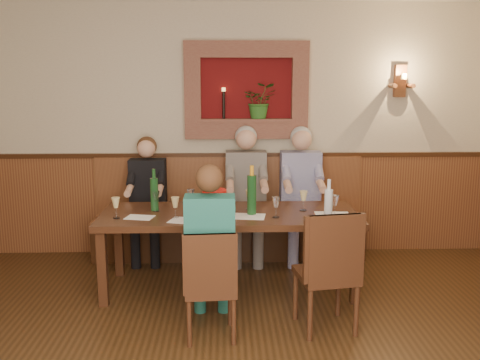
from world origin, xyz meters
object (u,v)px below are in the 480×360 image
object	(u,v)px
bench	(229,228)
water_bottle	(328,205)
person_bench_right	(301,205)
spittoon_bucket	(214,203)
chair_near_right	(326,295)
chair_near_left	(211,306)
dining_table	(230,220)
wine_bottle_green_a	(252,194)
person_bench_left	(148,211)
person_chair_front	(211,261)
person_bench_mid	(246,205)
wine_bottle_green_b	(154,193)

from	to	relation	value
bench	water_bottle	distance (m)	1.68
person_bench_right	spittoon_bucket	size ratio (longest dim) A/B	5.85
chair_near_right	person_bench_right	bearing A→B (deg)	79.41
chair_near_left	spittoon_bucket	xyz separation A→B (m)	(0.02, 0.82, 0.62)
dining_table	wine_bottle_green_a	world-z (taller)	wine_bottle_green_a
chair_near_right	wine_bottle_green_a	world-z (taller)	wine_bottle_green_a
chair_near_left	water_bottle	bearing A→B (deg)	25.96
water_bottle	person_bench_left	bearing A→B (deg)	144.96
bench	person_bench_left	world-z (taller)	person_bench_left
person_chair_front	dining_table	bearing A→B (deg)	78.44
chair_near_right	wine_bottle_green_a	xyz separation A→B (m)	(-0.56, 0.79, 0.65)
chair_near_right	person_chair_front	bearing A→B (deg)	165.50
person_bench_right	wine_bottle_green_a	bearing A→B (deg)	-123.02
chair_near_right	water_bottle	xyz separation A→B (m)	(0.09, 0.48, 0.62)
person_bench_mid	wine_bottle_green_a	distance (m)	0.96
person_bench_mid	chair_near_right	bearing A→B (deg)	-71.31
person_bench_right	wine_bottle_green_a	world-z (taller)	person_bench_right
dining_table	spittoon_bucket	xyz separation A→B (m)	(-0.14, -0.15, 0.20)
person_bench_left	person_chair_front	distance (m)	1.78
dining_table	water_bottle	xyz separation A→B (m)	(0.85, -0.38, 0.23)
person_bench_right	person_chair_front	bearing A→B (deg)	-120.53
wine_bottle_green_b	water_bottle	world-z (taller)	wine_bottle_green_b
person_bench_mid	person_bench_right	bearing A→B (deg)	0.02
chair_near_right	bench	bearing A→B (deg)	103.38
person_bench_mid	person_chair_front	distance (m)	1.65
wine_bottle_green_b	person_bench_left	bearing A→B (deg)	103.57
chair_near_right	person_chair_front	distance (m)	0.96
wine_bottle_green_b	water_bottle	xyz separation A→B (m)	(1.56, -0.48, -0.01)
person_bench_left	person_bench_mid	size ratio (longest dim) A/B	0.92
bench	person_chair_front	bearing A→B (deg)	-95.29
bench	person_chair_front	world-z (taller)	person_chair_front
dining_table	chair_near_right	distance (m)	1.21
bench	spittoon_bucket	xyz separation A→B (m)	(-0.14, -1.09, 0.55)
person_bench_mid	wine_bottle_green_b	bearing A→B (deg)	-140.68
person_chair_front	spittoon_bucket	world-z (taller)	person_chair_front
person_chair_front	person_bench_right	bearing A→B (deg)	59.47
person_bench_right	wine_bottle_green_b	distance (m)	1.70
chair_near_left	person_bench_right	world-z (taller)	person_bench_right
person_bench_right	spittoon_bucket	bearing A→B (deg)	-133.34
chair_near_right	person_bench_right	distance (m)	1.73
dining_table	chair_near_right	bearing A→B (deg)	-48.39
chair_near_left	chair_near_right	size ratio (longest dim) A/B	0.89
person_chair_front	spittoon_bucket	bearing A→B (deg)	87.96
person_bench_left	wine_bottle_green_a	world-z (taller)	person_bench_left
dining_table	wine_bottle_green_a	bearing A→B (deg)	-19.00
chair_near_right	water_bottle	distance (m)	0.79
person_bench_right	person_bench_mid	bearing A→B (deg)	-179.98
person_bench_left	dining_table	bearing A→B (deg)	-43.40
person_bench_left	person_bench_mid	bearing A→B (deg)	-0.19
chair_near_right	person_bench_left	world-z (taller)	person_bench_left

